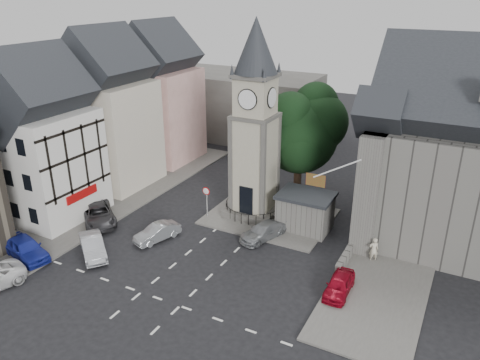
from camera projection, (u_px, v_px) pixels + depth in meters
The scene contains 23 objects.
ground at pixel (206, 258), 33.97m from camera, with size 120.00×120.00×0.00m, color black.
pavement_west at pixel (126, 194), 44.20m from camera, with size 6.00×30.00×0.14m, color #595651.
pavement_east at pixel (396, 246), 35.35m from camera, with size 6.00×26.00×0.14m, color #595651.
central_island at pixel (270, 217), 39.84m from camera, with size 10.00×8.00×0.16m, color #595651.
road_markings at pixel (160, 299), 29.47m from camera, with size 20.00×8.00×0.01m, color silver.
clock_tower at pixel (255, 123), 37.39m from camera, with size 4.86×4.86×16.25m.
stone_shelter at pixel (305, 211), 37.46m from camera, with size 4.30×3.30×3.08m.
town_tree at pixel (300, 125), 41.07m from camera, with size 7.20×7.20×10.80m.
warning_sign_post at pixel (206, 196), 39.01m from camera, with size 0.70×0.19×2.85m.
terrace_pink at pixel (160, 101), 51.16m from camera, with size 8.10×7.60×12.80m.
terrace_cream at pixel (109, 118), 44.62m from camera, with size 8.10×7.60×12.80m.
terrace_tudor at pixel (42, 146), 38.23m from camera, with size 8.10×7.60×12.00m.
backdrop_west at pixel (239, 105), 60.47m from camera, with size 20.00×10.00×8.00m, color #4C4944.
east_building at pixel (466, 165), 33.89m from camera, with size 14.40×11.40×12.60m.
east_boundary_wall at pixel (366, 223), 38.04m from camera, with size 0.40×16.00×0.90m, color #605D59.
flagpole at pixel (337, 169), 31.13m from camera, with size 3.68×0.10×2.74m.
car_west_blue at pixel (26, 248), 33.68m from camera, with size 1.85×4.61×1.57m, color #1D2A9F.
car_west_silver at pixel (93, 246), 34.06m from camera, with size 1.49×4.29×1.41m, color #ACAFB4.
car_west_grey at pixel (98, 214), 38.82m from camera, with size 2.42×5.26×1.46m, color #353437.
car_island_silver at pixel (157, 233), 36.14m from camera, with size 1.32×3.77×1.24m, color #909598.
car_island_east at pixel (263, 231), 36.35m from camera, with size 1.71×4.22×1.22m, color gray.
car_east_red at pixel (339, 285), 29.84m from camera, with size 1.45×3.62×1.23m, color maroon.
pedestrian at pixel (374, 250), 33.19m from camera, with size 0.68×0.45×1.88m, color beige.
Camera 1 is at (15.75, -24.71, 18.27)m, focal length 35.00 mm.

